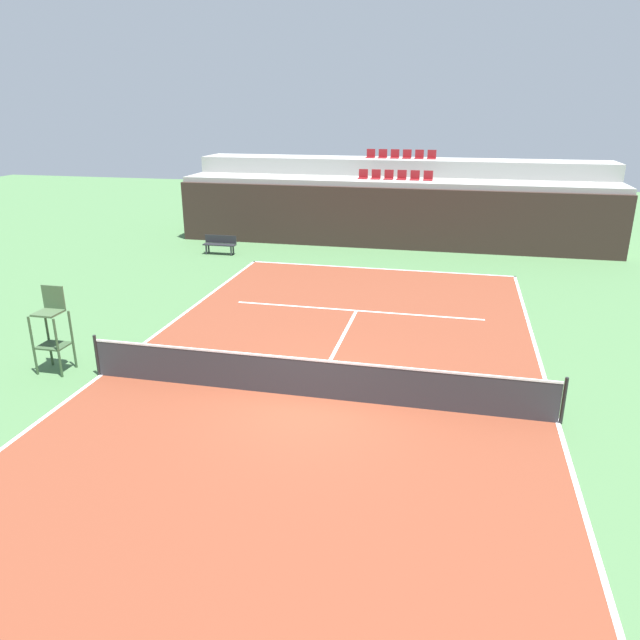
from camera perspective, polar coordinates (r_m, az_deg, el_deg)
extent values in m
plane|color=#477042|center=(14.08, -0.87, -7.37)|extent=(80.00, 80.00, 0.00)
cube|color=brown|center=(14.08, -0.87, -7.35)|extent=(11.00, 24.00, 0.01)
cube|color=white|center=(25.14, 5.59, 4.88)|extent=(11.00, 0.10, 0.00)
cube|color=white|center=(16.14, -20.10, -4.93)|extent=(0.10, 24.00, 0.00)
cube|color=white|center=(13.98, 21.70, -9.07)|extent=(0.10, 24.00, 0.00)
cube|color=white|center=(19.87, 3.48, 0.90)|extent=(8.26, 0.10, 0.00)
cube|color=white|center=(16.92, 1.69, -2.51)|extent=(0.10, 6.40, 0.00)
cube|color=#33231E|center=(28.55, 6.70, 9.53)|extent=(20.80, 0.30, 2.84)
cube|color=#9E9E99|center=(29.86, 7.01, 10.19)|extent=(20.80, 2.40, 3.08)
cube|color=#9E9E99|center=(32.16, 7.51, 11.56)|extent=(20.80, 2.40, 3.87)
cube|color=maroon|center=(29.84, 4.08, 13.30)|extent=(0.44, 0.44, 0.04)
cube|color=maroon|center=(30.01, 4.16, 13.76)|extent=(0.44, 0.04, 0.40)
cube|color=maroon|center=(29.75, 5.30, 13.25)|extent=(0.44, 0.44, 0.04)
cube|color=maroon|center=(29.92, 5.37, 13.71)|extent=(0.44, 0.04, 0.40)
cube|color=maroon|center=(29.68, 6.52, 13.19)|extent=(0.44, 0.44, 0.04)
cube|color=maroon|center=(29.85, 6.59, 13.65)|extent=(0.44, 0.04, 0.40)
cube|color=maroon|center=(29.61, 7.75, 13.12)|extent=(0.44, 0.44, 0.04)
cube|color=maroon|center=(29.79, 7.81, 13.59)|extent=(0.44, 0.04, 0.40)
cube|color=maroon|center=(29.56, 8.99, 13.05)|extent=(0.44, 0.44, 0.04)
cube|color=maroon|center=(29.74, 9.04, 13.52)|extent=(0.44, 0.04, 0.40)
cube|color=maroon|center=(29.53, 10.22, 12.98)|extent=(0.44, 0.44, 0.04)
cube|color=maroon|center=(29.70, 10.27, 13.44)|extent=(0.44, 0.04, 0.40)
cube|color=maroon|center=(32.13, 4.81, 15.15)|extent=(0.44, 0.44, 0.04)
cube|color=maroon|center=(32.31, 4.87, 15.57)|extent=(0.44, 0.04, 0.40)
cube|color=maroon|center=(32.05, 5.95, 15.11)|extent=(0.44, 0.44, 0.04)
cube|color=maroon|center=(32.23, 6.01, 15.52)|extent=(0.44, 0.04, 0.40)
cube|color=maroon|center=(31.98, 7.10, 15.06)|extent=(0.44, 0.44, 0.04)
cube|color=maroon|center=(32.16, 7.15, 15.47)|extent=(0.44, 0.04, 0.40)
cube|color=maroon|center=(31.92, 8.25, 15.00)|extent=(0.44, 0.44, 0.04)
cube|color=maroon|center=(32.10, 8.30, 15.41)|extent=(0.44, 0.04, 0.40)
cube|color=maroon|center=(31.87, 9.40, 14.93)|extent=(0.44, 0.44, 0.04)
cube|color=maroon|center=(32.05, 9.45, 15.35)|extent=(0.44, 0.04, 0.40)
cube|color=maroon|center=(31.84, 10.56, 14.86)|extent=(0.44, 0.44, 0.04)
cube|color=maroon|center=(32.02, 10.60, 15.28)|extent=(0.44, 0.04, 0.40)
cylinder|color=black|center=(15.96, -20.48, -3.16)|extent=(0.08, 0.08, 1.07)
cylinder|color=black|center=(13.75, 22.19, -7.12)|extent=(0.08, 0.08, 1.07)
cube|color=#333338|center=(13.87, -0.88, -5.64)|extent=(10.90, 0.02, 0.92)
cube|color=white|center=(13.67, -0.89, -3.80)|extent=(10.90, 0.04, 0.05)
cylinder|color=#334C2D|center=(16.54, -25.64, -2.24)|extent=(0.06, 0.06, 1.55)
cylinder|color=#334C2D|center=(16.12, -23.68, -2.49)|extent=(0.06, 0.06, 1.55)
cylinder|color=#334C2D|center=(16.98, -24.43, -1.52)|extent=(0.06, 0.06, 1.55)
cylinder|color=#334C2D|center=(16.57, -22.49, -1.74)|extent=(0.06, 0.06, 1.55)
cube|color=#334C2D|center=(16.57, -24.03, -2.23)|extent=(0.70, 0.60, 0.04)
cube|color=#3F5938|center=(16.29, -24.45, 0.63)|extent=(0.60, 0.60, 0.05)
cube|color=#3F5938|center=(16.41, -24.04, 2.01)|extent=(0.60, 0.04, 0.60)
cube|color=#232328|center=(27.83, -9.54, 7.08)|extent=(1.50, 0.40, 0.05)
cube|color=#232328|center=(27.95, -9.43, 7.61)|extent=(1.50, 0.04, 0.36)
cube|color=#2D2D33|center=(27.99, -10.77, 6.58)|extent=(0.06, 0.06, 0.42)
cube|color=#2D2D33|center=(27.54, -8.46, 6.50)|extent=(0.06, 0.06, 0.42)
cube|color=#2D2D33|center=(28.24, -10.54, 6.71)|extent=(0.06, 0.06, 0.42)
cube|color=#2D2D33|center=(27.79, -8.25, 6.63)|extent=(0.06, 0.06, 0.42)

